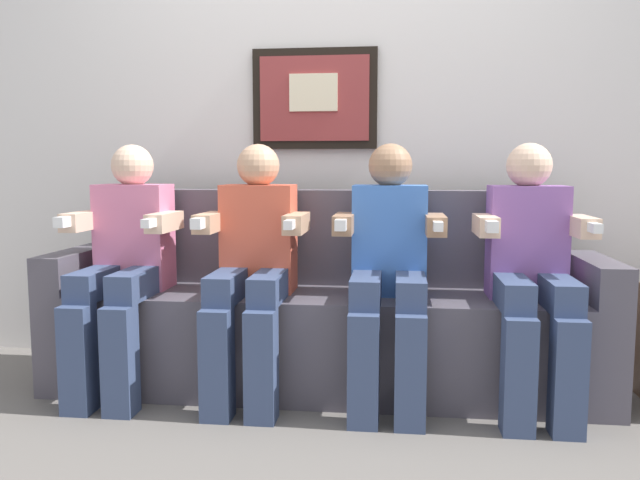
% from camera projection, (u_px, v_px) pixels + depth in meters
% --- Properties ---
extents(ground_plane, '(6.35, 6.35, 0.00)m').
position_uv_depth(ground_plane, '(316.00, 412.00, 2.65)').
color(ground_plane, '#66605B').
extents(back_wall_assembly, '(4.89, 0.10, 2.60)m').
position_uv_depth(back_wall_assembly, '(334.00, 109.00, 3.25)').
color(back_wall_assembly, silver).
rests_on(back_wall_assembly, ground_plane).
extents(couch, '(2.49, 0.58, 0.90)m').
position_uv_depth(couch, '(325.00, 319.00, 2.94)').
color(couch, '#514C56').
rests_on(couch, ground_plane).
extents(person_leftmost, '(0.46, 0.56, 1.11)m').
position_uv_depth(person_leftmost, '(124.00, 258.00, 2.84)').
color(person_leftmost, pink).
rests_on(person_leftmost, ground_plane).
extents(person_left_center, '(0.46, 0.56, 1.11)m').
position_uv_depth(person_left_center, '(253.00, 260.00, 2.77)').
color(person_left_center, '#D8593F').
rests_on(person_left_center, ground_plane).
extents(person_right_center, '(0.46, 0.56, 1.11)m').
position_uv_depth(person_right_center, '(389.00, 263.00, 2.70)').
color(person_right_center, '#3F72CC').
rests_on(person_right_center, ground_plane).
extents(person_rightmost, '(0.46, 0.56, 1.11)m').
position_uv_depth(person_rightmost, '(531.00, 265.00, 2.63)').
color(person_rightmost, '#8C59A5').
rests_on(person_rightmost, ground_plane).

